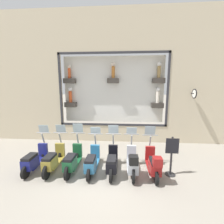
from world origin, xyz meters
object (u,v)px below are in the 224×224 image
Objects in this scene: scooter_green_4 at (73,160)px; scooter_navy_6 at (34,159)px; scooter_olive_5 at (53,160)px; scooter_silver_1 at (132,162)px; scooter_teal_3 at (92,161)px; shop_sign_post at (172,155)px; scooter_black_2 at (112,162)px; scooter_red_0 at (153,163)px.

scooter_green_4 reaches higher than scooter_navy_6.
scooter_olive_5 reaches higher than scooter_navy_6.
scooter_teal_3 is (0.06, 1.49, -0.06)m from scooter_silver_1.
scooter_silver_1 is 1.50m from scooter_teal_3.
scooter_olive_5 is at bearing -89.65° from scooter_navy_6.
scooter_navy_6 reaches higher than shop_sign_post.
shop_sign_post is (-0.00, -2.13, 0.33)m from scooter_black_2.
scooter_red_0 is at bearing 95.92° from shop_sign_post.
scooter_silver_1 is 1.00× the size of scooter_green_4.
scooter_olive_5 is (0.06, 2.99, -0.04)m from scooter_silver_1.
shop_sign_post is (-0.01, -3.62, 0.32)m from scooter_green_4.
scooter_olive_5 is 1.01× the size of scooter_navy_6.
scooter_red_0 is 4.48m from scooter_navy_6.
scooter_black_2 is 1.00× the size of scooter_olive_5.
scooter_silver_1 is 0.75m from scooter_black_2.
scooter_black_2 is at bearing -90.02° from scooter_olive_5.
scooter_green_4 is at bearing -89.74° from scooter_navy_6.
scooter_teal_3 is 2.90m from shop_sign_post.
shop_sign_post is at bearing -87.51° from scooter_silver_1.
scooter_black_2 is 1.25× the size of shop_sign_post.
scooter_olive_5 is at bearing 90.17° from scooter_green_4.
scooter_navy_6 is at bearing 90.01° from shop_sign_post.
scooter_green_4 is 1.49m from scooter_navy_6.
scooter_green_4 reaches higher than shop_sign_post.
scooter_red_0 is 0.99× the size of scooter_green_4.
scooter_teal_3 is at bearing 88.38° from scooter_red_0.
scooter_black_2 reaches higher than scooter_olive_5.
scooter_teal_3 is at bearing -90.64° from scooter_green_4.
scooter_black_2 is at bearing 87.36° from scooter_red_0.
scooter_navy_6 reaches higher than scooter_silver_1.
scooter_red_0 is at bearing -91.62° from scooter_teal_3.
scooter_red_0 is 1.25× the size of shop_sign_post.
scooter_red_0 is 0.99× the size of scooter_olive_5.
scooter_navy_6 is at bearing 90.26° from scooter_green_4.
scooter_green_4 is at bearing 89.90° from shop_sign_post.
scooter_silver_1 is 3.74m from scooter_navy_6.
scooter_black_2 reaches higher than scooter_silver_1.
scooter_teal_3 is 2.24m from scooter_navy_6.
scooter_black_2 is 2.99m from scooter_navy_6.
scooter_olive_5 reaches higher than shop_sign_post.
scooter_black_2 is at bearing -89.58° from scooter_teal_3.
scooter_silver_1 is at bearing -94.83° from scooter_black_2.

